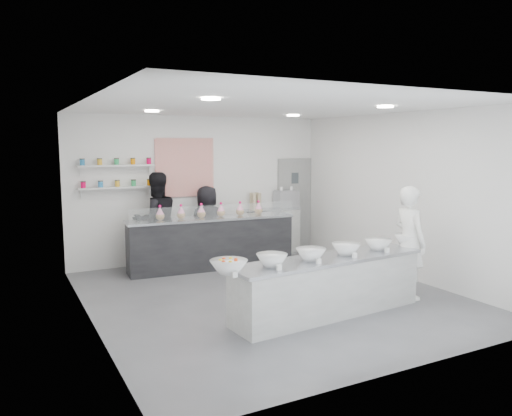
{
  "coord_description": "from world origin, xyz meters",
  "views": [
    {
      "loc": [
        -3.8,
        -6.8,
        2.43
      ],
      "look_at": [
        -0.04,
        0.4,
        1.39
      ],
      "focal_mm": 35.0,
      "sensor_mm": 36.0,
      "label": 1
    }
  ],
  "objects_px": {
    "woman_prep": "(410,242)",
    "staff_left": "(156,221)",
    "prep_counter": "(328,286)",
    "espresso_machine": "(286,199)",
    "espresso_ledge": "(270,231)",
    "staff_right": "(207,224)",
    "back_bar": "(212,243)"
  },
  "relations": [
    {
      "from": "espresso_ledge",
      "to": "espresso_machine",
      "type": "height_order",
      "value": "espresso_machine"
    },
    {
      "from": "espresso_ledge",
      "to": "espresso_machine",
      "type": "xyz_separation_m",
      "value": [
        0.42,
        0.0,
        0.69
      ]
    },
    {
      "from": "prep_counter",
      "to": "back_bar",
      "type": "distance_m",
      "value": 3.28
    },
    {
      "from": "espresso_machine",
      "to": "back_bar",
      "type": "bearing_deg",
      "value": -162.2
    },
    {
      "from": "prep_counter",
      "to": "espresso_machine",
      "type": "bearing_deg",
      "value": 62.38
    },
    {
      "from": "back_bar",
      "to": "woman_prep",
      "type": "relative_size",
      "value": 1.84
    },
    {
      "from": "espresso_ledge",
      "to": "staff_left",
      "type": "relative_size",
      "value": 0.71
    },
    {
      "from": "woman_prep",
      "to": "staff_right",
      "type": "relative_size",
      "value": 1.12
    },
    {
      "from": "back_bar",
      "to": "espresso_ledge",
      "type": "height_order",
      "value": "back_bar"
    },
    {
      "from": "woman_prep",
      "to": "staff_left",
      "type": "height_order",
      "value": "staff_left"
    },
    {
      "from": "prep_counter",
      "to": "woman_prep",
      "type": "bearing_deg",
      "value": -2.23
    },
    {
      "from": "prep_counter",
      "to": "espresso_ledge",
      "type": "xyz_separation_m",
      "value": [
        1.24,
        3.93,
        0.08
      ]
    },
    {
      "from": "back_bar",
      "to": "espresso_ledge",
      "type": "distance_m",
      "value": 1.82
    },
    {
      "from": "back_bar",
      "to": "staff_right",
      "type": "height_order",
      "value": "staff_right"
    },
    {
      "from": "espresso_machine",
      "to": "staff_left",
      "type": "bearing_deg",
      "value": -176.63
    },
    {
      "from": "back_bar",
      "to": "woman_prep",
      "type": "bearing_deg",
      "value": -52.5
    },
    {
      "from": "espresso_machine",
      "to": "staff_right",
      "type": "relative_size",
      "value": 0.31
    },
    {
      "from": "back_bar",
      "to": "espresso_machine",
      "type": "height_order",
      "value": "espresso_machine"
    },
    {
      "from": "woman_prep",
      "to": "staff_left",
      "type": "relative_size",
      "value": 0.94
    },
    {
      "from": "espresso_ledge",
      "to": "staff_right",
      "type": "distance_m",
      "value": 1.61
    },
    {
      "from": "back_bar",
      "to": "espresso_ledge",
      "type": "bearing_deg",
      "value": 26.44
    },
    {
      "from": "prep_counter",
      "to": "woman_prep",
      "type": "relative_size",
      "value": 1.72
    },
    {
      "from": "staff_right",
      "to": "espresso_machine",
      "type": "bearing_deg",
      "value": -177.13
    },
    {
      "from": "prep_counter",
      "to": "espresso_ledge",
      "type": "distance_m",
      "value": 4.12
    },
    {
      "from": "espresso_machine",
      "to": "staff_right",
      "type": "xyz_separation_m",
      "value": [
        -1.99,
        -0.18,
        -0.4
      ]
    },
    {
      "from": "back_bar",
      "to": "espresso_machine",
      "type": "bearing_deg",
      "value": 22.41
    },
    {
      "from": "woman_prep",
      "to": "staff_left",
      "type": "distance_m",
      "value": 4.75
    },
    {
      "from": "back_bar",
      "to": "staff_left",
      "type": "xyz_separation_m",
      "value": [
        -0.95,
        0.5,
        0.44
      ]
    },
    {
      "from": "prep_counter",
      "to": "espresso_ledge",
      "type": "relative_size",
      "value": 2.27
    },
    {
      "from": "espresso_ledge",
      "to": "staff_left",
      "type": "bearing_deg",
      "value": -176.09
    },
    {
      "from": "staff_left",
      "to": "staff_right",
      "type": "relative_size",
      "value": 1.19
    },
    {
      "from": "woman_prep",
      "to": "espresso_ledge",
      "type": "bearing_deg",
      "value": 10.06
    }
  ]
}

